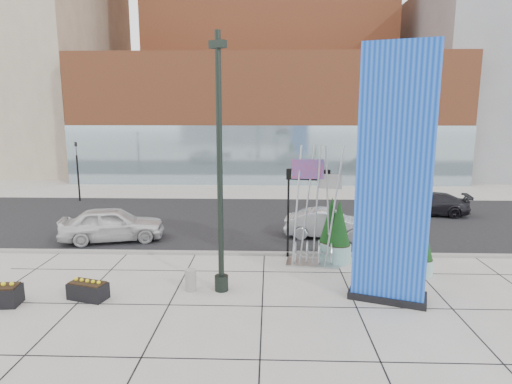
{
  "coord_description": "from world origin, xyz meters",
  "views": [
    {
      "loc": [
        1.22,
        -13.72,
        6.11
      ],
      "look_at": [
        0.71,
        2.0,
        3.15
      ],
      "focal_mm": 30.0,
      "sensor_mm": 36.0,
      "label": 1
    }
  ],
  "objects_px": {
    "public_art_sculpture": "(314,233)",
    "car_white_west": "(113,224)",
    "overhead_street_sign": "(304,182)",
    "car_silver_mid": "(328,224)",
    "blue_pylon": "(394,181)",
    "concrete_bollard": "(191,280)",
    "lamp_post": "(220,191)"
  },
  "relations": [
    {
      "from": "concrete_bollard",
      "to": "car_white_west",
      "type": "height_order",
      "value": "car_white_west"
    },
    {
      "from": "lamp_post",
      "to": "car_white_west",
      "type": "relative_size",
      "value": 1.8
    },
    {
      "from": "blue_pylon",
      "to": "public_art_sculpture",
      "type": "height_order",
      "value": "blue_pylon"
    },
    {
      "from": "public_art_sculpture",
      "to": "overhead_street_sign",
      "type": "relative_size",
      "value": 1.28
    },
    {
      "from": "car_silver_mid",
      "to": "blue_pylon",
      "type": "bearing_deg",
      "value": -163.39
    },
    {
      "from": "concrete_bollard",
      "to": "car_silver_mid",
      "type": "height_order",
      "value": "car_silver_mid"
    },
    {
      "from": "concrete_bollard",
      "to": "overhead_street_sign",
      "type": "bearing_deg",
      "value": 41.17
    },
    {
      "from": "public_art_sculpture",
      "to": "overhead_street_sign",
      "type": "xyz_separation_m",
      "value": [
        -0.37,
        0.8,
        1.99
      ]
    },
    {
      "from": "overhead_street_sign",
      "to": "lamp_post",
      "type": "bearing_deg",
      "value": -118.45
    },
    {
      "from": "lamp_post",
      "to": "car_silver_mid",
      "type": "xyz_separation_m",
      "value": [
        4.51,
        6.46,
        -2.84
      ]
    },
    {
      "from": "public_art_sculpture",
      "to": "car_white_west",
      "type": "height_order",
      "value": "public_art_sculpture"
    },
    {
      "from": "lamp_post",
      "to": "car_white_west",
      "type": "distance_m",
      "value": 8.55
    },
    {
      "from": "lamp_post",
      "to": "overhead_street_sign",
      "type": "bearing_deg",
      "value": 49.36
    },
    {
      "from": "blue_pylon",
      "to": "car_white_west",
      "type": "xyz_separation_m",
      "value": [
        -11.43,
        6.11,
        -3.14
      ]
    },
    {
      "from": "lamp_post",
      "to": "public_art_sculpture",
      "type": "distance_m",
      "value": 4.98
    },
    {
      "from": "concrete_bollard",
      "to": "overhead_street_sign",
      "type": "height_order",
      "value": "overhead_street_sign"
    },
    {
      "from": "concrete_bollard",
      "to": "car_white_west",
      "type": "distance_m",
      "value": 7.42
    },
    {
      "from": "public_art_sculpture",
      "to": "car_silver_mid",
      "type": "height_order",
      "value": "public_art_sculpture"
    },
    {
      "from": "lamp_post",
      "to": "concrete_bollard",
      "type": "distance_m",
      "value": 3.33
    },
    {
      "from": "lamp_post",
      "to": "overhead_street_sign",
      "type": "xyz_separation_m",
      "value": [
        3.08,
        3.59,
        -0.26
      ]
    },
    {
      "from": "blue_pylon",
      "to": "lamp_post",
      "type": "bearing_deg",
      "value": -165.28
    },
    {
      "from": "car_silver_mid",
      "to": "lamp_post",
      "type": "bearing_deg",
      "value": 153.02
    },
    {
      "from": "lamp_post",
      "to": "car_silver_mid",
      "type": "height_order",
      "value": "lamp_post"
    },
    {
      "from": "blue_pylon",
      "to": "concrete_bollard",
      "type": "bearing_deg",
      "value": -164.15
    },
    {
      "from": "public_art_sculpture",
      "to": "overhead_street_sign",
      "type": "bearing_deg",
      "value": 122.4
    },
    {
      "from": "public_art_sculpture",
      "to": "overhead_street_sign",
      "type": "distance_m",
      "value": 2.18
    },
    {
      "from": "blue_pylon",
      "to": "car_silver_mid",
      "type": "relative_size",
      "value": 1.95
    },
    {
      "from": "public_art_sculpture",
      "to": "concrete_bollard",
      "type": "distance_m",
      "value": 5.4
    },
    {
      "from": "car_silver_mid",
      "to": "concrete_bollard",
      "type": "bearing_deg",
      "value": 147.3
    },
    {
      "from": "blue_pylon",
      "to": "concrete_bollard",
      "type": "xyz_separation_m",
      "value": [
        -6.64,
        0.46,
        -3.57
      ]
    },
    {
      "from": "overhead_street_sign",
      "to": "car_silver_mid",
      "type": "distance_m",
      "value": 4.11
    },
    {
      "from": "public_art_sculpture",
      "to": "car_white_west",
      "type": "distance_m",
      "value": 9.74
    }
  ]
}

